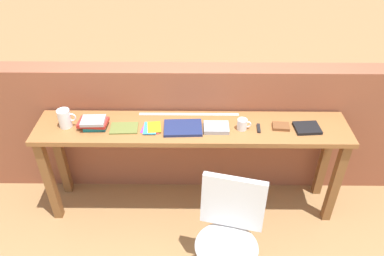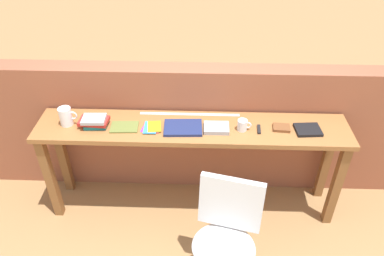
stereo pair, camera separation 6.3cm
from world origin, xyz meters
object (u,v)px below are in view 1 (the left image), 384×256
Objects in this scene: pamphlet_pile_colourful at (152,128)px; leather_journal_brown at (281,126)px; chair_white_moulded at (229,231)px; multitool_folded at (259,128)px; book_open_centre at (183,128)px; pitcher_white at (65,118)px; book_stack_leftmost at (94,123)px; mug at (242,124)px; magazine_cycling at (124,128)px; book_repair_rightmost at (307,128)px.

leather_journal_brown reaches higher than pamphlet_pile_colourful.
multitool_folded is at bearing 69.70° from chair_white_moulded.
multitool_folded is (0.59, 0.01, -0.00)m from book_open_centre.
book_stack_leftmost is at bearing -3.48° from pitcher_white.
pitcher_white reaches higher than book_stack_leftmost.
book_open_centre is 0.59m from multitool_folded.
mug reaches higher than pamphlet_pile_colourful.
book_stack_leftmost reaches higher than pamphlet_pile_colourful.
multitool_folded is (1.52, -0.02, -0.07)m from pitcher_white.
book_stack_leftmost is at bearing 179.53° from multitool_folded.
book_stack_leftmost is at bearing 179.48° from mug.
mug is at bearing -1.79° from book_open_centre.
leather_journal_brown is (0.77, 0.03, 0.00)m from book_open_centre.
book_stack_leftmost is 0.70m from book_open_centre.
magazine_cycling is 1.98× the size of multitool_folded.
magazine_cycling is (0.46, -0.03, -0.07)m from pitcher_white.
chair_white_moulded is 8.10× the size of mug.
book_repair_rightmost is (0.97, 0.01, 0.00)m from book_open_centre.
pamphlet_pile_colourful is 0.25m from book_open_centre.
mug is 0.13m from multitool_folded.
pamphlet_pile_colourful is 1.36× the size of leather_journal_brown.
pamphlet_pile_colourful reaches higher than chair_white_moulded.
leather_journal_brown is (1.47, 0.01, -0.03)m from book_stack_leftmost.
book_repair_rightmost is (1.90, -0.02, -0.07)m from pitcher_white.
mug is (1.17, -0.01, 0.00)m from book_stack_leftmost.
book_stack_leftmost is at bearing 173.42° from magazine_cycling.
magazine_cycling is 1.98× the size of mug.
mug reaches higher than book_stack_leftmost.
book_repair_rightmost is at bearing -2.54° from magazine_cycling.
book_stack_leftmost is at bearing -174.66° from leather_journal_brown.
pitcher_white reaches higher than mug.
chair_white_moulded is 0.84m from multitool_folded.
magazine_cycling is at bearing 175.82° from book_repair_rightmost.
book_stack_leftmost is 2.14× the size of mug.
chair_white_moulded is at bearing -35.07° from book_stack_leftmost.
multitool_folded is 0.57× the size of book_repair_rightmost.
pamphlet_pile_colourful is at bearing 176.32° from book_open_centre.
book_repair_rightmost is (0.51, 0.00, -0.03)m from mug.
mug is (0.46, 0.01, 0.03)m from book_open_centre.
magazine_cycling is at bearing -3.77° from book_stack_leftmost.
chair_white_moulded is at bearing -100.64° from mug.
leather_journal_brown is (1.70, -0.00, -0.07)m from pitcher_white.
book_open_centre is (-0.33, 0.71, 0.36)m from chair_white_moulded.
pitcher_white is 0.93m from book_open_centre.
pitcher_white is at bearing 179.00° from mug.
pitcher_white is 0.95× the size of book_repair_rightmost.
chair_white_moulded is 0.86m from book_open_centre.
book_stack_leftmost is 1.08× the size of magazine_cycling.
magazine_cycling is 1.23× the size of pamphlet_pile_colourful.
magazine_cycling is 1.44m from book_repair_rightmost.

